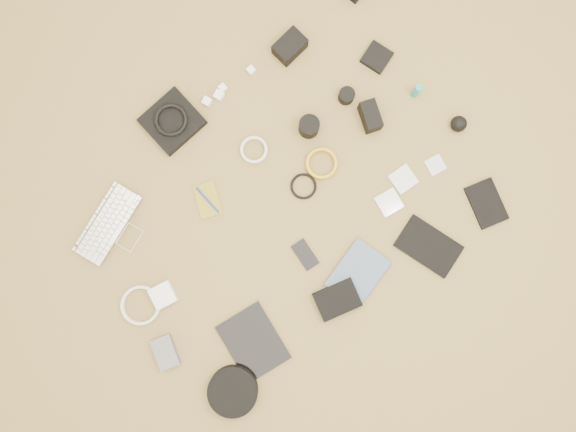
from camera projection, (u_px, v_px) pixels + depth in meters
room_shell at (278, 132)px, 0.77m from camera, size 4.04×4.04×2.58m
laptop at (118, 230)px, 2.00m from camera, size 0.34×0.29×0.02m
headphone_pouch at (172, 121)px, 2.02m from camera, size 0.20×0.19×0.03m
headphones at (171, 120)px, 2.00m from camera, size 0.15×0.15×0.02m
charger_a at (207, 102)px, 2.03m from camera, size 0.04×0.04×0.03m
charger_b at (219, 95)px, 2.03m from camera, size 0.04×0.04×0.03m
charger_c at (251, 70)px, 2.04m from camera, size 0.03×0.03×0.02m
charger_d at (223, 88)px, 2.03m from camera, size 0.03×0.03×0.02m
dslr_camera at (290, 47)px, 2.02m from camera, size 0.12×0.09×0.07m
notebook_olive at (208, 200)px, 2.01m from camera, size 0.12×0.15×0.01m
pen_blue at (207, 200)px, 2.01m from camera, size 0.01×0.12×0.01m
cable_white_a at (254, 150)px, 2.02m from camera, size 0.10×0.10×0.01m
lens_a at (309, 127)px, 1.99m from camera, size 0.09×0.09×0.08m
lens_b at (346, 96)px, 2.01m from camera, size 0.06×0.06×0.05m
card_reader at (377, 57)px, 2.04m from camera, size 0.11×0.11×0.02m
power_brick at (163, 295)px, 1.98m from camera, size 0.09×0.09×0.03m
cable_white_b at (141, 305)px, 1.99m from camera, size 0.17×0.17×0.01m
cable_black at (303, 186)px, 2.02m from camera, size 0.12×0.12×0.01m
cable_yellow at (321, 164)px, 2.02m from camera, size 0.13×0.13×0.01m
flash at (370, 116)px, 2.00m from camera, size 0.09×0.12×0.08m
lens_cleaner at (416, 91)px, 2.00m from camera, size 0.03×0.03×0.09m
battery_charger at (165, 352)px, 1.97m from camera, size 0.10×0.13×0.03m
tablet at (253, 342)px, 1.98m from camera, size 0.21×0.25×0.01m
phone at (305, 255)px, 2.00m from camera, size 0.06×0.11×0.01m
filter_case_left at (389, 202)px, 2.01m from camera, size 0.09×0.09×0.01m
filter_case_mid at (403, 179)px, 2.02m from camera, size 0.09×0.09×0.01m
filter_case_right at (435, 165)px, 2.02m from camera, size 0.07×0.07×0.01m
air_blower at (459, 124)px, 2.01m from camera, size 0.08×0.08×0.06m
headphone_case at (233, 391)px, 1.95m from camera, size 0.20×0.20×0.05m
drive_case at (337, 300)px, 1.98m from camera, size 0.17×0.14×0.04m
paperback at (375, 286)px, 1.99m from camera, size 0.23×0.20×0.02m
notebook_black_a at (429, 246)px, 2.00m from camera, size 0.19×0.25×0.02m
notebook_black_b at (486, 203)px, 2.01m from camera, size 0.15×0.18×0.01m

